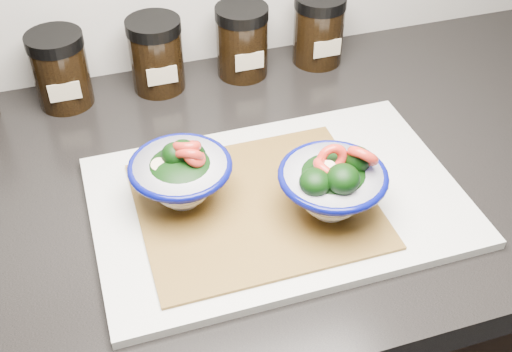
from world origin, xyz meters
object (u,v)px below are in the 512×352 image
object	(u,v)px
spice_jar_b	(60,70)
spice_jar_d	(242,41)
bowl_right	(333,185)
spice_jar_e	(319,29)
spice_jar_c	(156,55)
bowl_left	(182,174)
cutting_board	(278,201)

from	to	relation	value
spice_jar_b	spice_jar_d	distance (m)	0.28
bowl_right	spice_jar_e	xyz separation A→B (m)	(0.12, 0.35, 0.00)
spice_jar_b	spice_jar_c	bearing A→B (deg)	0.00
bowl_left	spice_jar_d	distance (m)	0.32
spice_jar_b	spice_jar_e	distance (m)	0.40
spice_jar_c	spice_jar_e	size ratio (longest dim) A/B	1.00
bowl_right	spice_jar_d	size ratio (longest dim) A/B	1.13
spice_jar_c	cutting_board	bearing A→B (deg)	-74.22
cutting_board	bowl_left	bearing A→B (deg)	165.28
bowl_right	spice_jar_c	bearing A→B (deg)	111.37
bowl_right	spice_jar_b	size ratio (longest dim) A/B	1.13
spice_jar_c	spice_jar_d	size ratio (longest dim) A/B	1.00
bowl_left	bowl_right	size ratio (longest dim) A/B	0.97
bowl_left	spice_jar_d	bearing A→B (deg)	60.39
bowl_right	spice_jar_d	bearing A→B (deg)	90.53
cutting_board	spice_jar_c	size ratio (longest dim) A/B	3.98
cutting_board	bowl_left	world-z (taller)	bowl_left
cutting_board	spice_jar_d	world-z (taller)	spice_jar_d
cutting_board	spice_jar_b	size ratio (longest dim) A/B	3.98
spice_jar_c	spice_jar_d	bearing A→B (deg)	0.00
cutting_board	bowl_right	world-z (taller)	bowl_right
cutting_board	spice_jar_e	xyz separation A→B (m)	(0.18, 0.31, 0.05)
spice_jar_d	bowl_left	bearing A→B (deg)	-119.61
spice_jar_d	spice_jar_b	bearing A→B (deg)	180.00
cutting_board	spice_jar_c	distance (m)	0.32
bowl_left	spice_jar_c	size ratio (longest dim) A/B	1.09
bowl_left	spice_jar_e	world-z (taller)	spice_jar_e
bowl_right	spice_jar_b	world-z (taller)	same
bowl_left	spice_jar_d	size ratio (longest dim) A/B	1.09
bowl_left	cutting_board	bearing A→B (deg)	-14.72
spice_jar_c	spice_jar_b	bearing A→B (deg)	180.00
bowl_left	spice_jar_c	world-z (taller)	spice_jar_c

